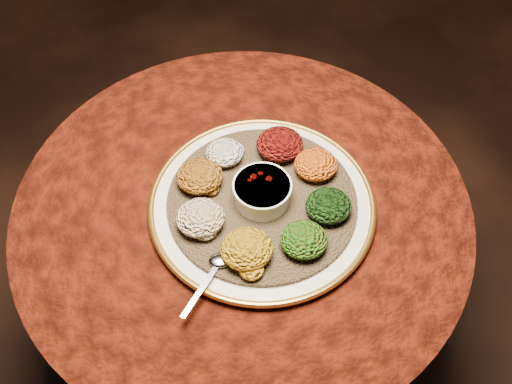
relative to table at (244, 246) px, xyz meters
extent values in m
plane|color=black|center=(0.00, 0.00, -0.55)|extent=(4.00, 4.00, 0.00)
cylinder|color=black|center=(0.00, 0.00, -0.53)|extent=(0.44, 0.44, 0.04)
cylinder|color=black|center=(0.00, 0.00, -0.21)|extent=(0.12, 0.12, 0.68)
cylinder|color=black|center=(0.00, 0.00, 0.15)|extent=(0.80, 0.80, 0.04)
cylinder|color=#3C0D05|center=(0.00, 0.00, 0.00)|extent=(0.93, 0.93, 0.34)
cylinder|color=#3C0D05|center=(0.00, 0.00, 0.17)|extent=(0.96, 0.96, 0.01)
cylinder|color=beige|center=(0.04, -0.02, 0.19)|extent=(0.59, 0.59, 0.02)
torus|color=gold|center=(0.04, -0.02, 0.20)|extent=(0.47, 0.47, 0.01)
cylinder|color=brown|center=(0.04, -0.02, 0.20)|extent=(0.49, 0.49, 0.01)
cylinder|color=white|center=(0.04, -0.02, 0.23)|extent=(0.11, 0.11, 0.05)
cylinder|color=white|center=(0.04, -0.02, 0.25)|extent=(0.12, 0.12, 0.01)
cylinder|color=#600804|center=(0.04, -0.02, 0.25)|extent=(0.09, 0.09, 0.01)
ellipsoid|color=silver|center=(-0.06, -0.15, 0.21)|extent=(0.05, 0.03, 0.01)
cube|color=silver|center=(-0.10, -0.21, 0.21)|extent=(0.08, 0.11, 0.00)
ellipsoid|color=silver|center=(-0.03, 0.10, 0.23)|extent=(0.08, 0.08, 0.04)
ellipsoid|color=black|center=(0.09, 0.10, 0.23)|extent=(0.10, 0.10, 0.05)
ellipsoid|color=#B27C0E|center=(0.16, 0.04, 0.23)|extent=(0.09, 0.09, 0.04)
ellipsoid|color=black|center=(0.17, -0.07, 0.23)|extent=(0.09, 0.09, 0.04)
ellipsoid|color=#AE2A0B|center=(0.10, -0.14, 0.23)|extent=(0.09, 0.09, 0.04)
ellipsoid|color=#BF7D10|center=(-0.01, -0.15, 0.23)|extent=(0.10, 0.09, 0.05)
ellipsoid|color=maroon|center=(-0.09, -0.07, 0.23)|extent=(0.10, 0.09, 0.05)
ellipsoid|color=#8C4910|center=(-0.08, 0.04, 0.23)|extent=(0.10, 0.09, 0.05)
camera|label=1|loc=(-0.06, -0.69, 1.15)|focal=40.00mm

